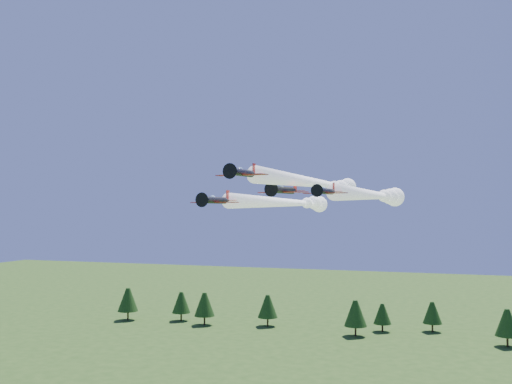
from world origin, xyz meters
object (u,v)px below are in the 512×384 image
(plane_lead, at_px, (318,183))
(plane_slot, at_px, (284,190))
(plane_left, at_px, (290,203))
(plane_right, at_px, (375,195))

(plane_lead, distance_m, plane_slot, 15.15)
(plane_left, distance_m, plane_right, 20.37)
(plane_lead, xyz_separation_m, plane_left, (-7.63, 8.13, -3.47))
(plane_lead, xyz_separation_m, plane_right, (10.52, -1.05, -2.35))
(plane_left, bearing_deg, plane_right, -19.51)
(plane_left, distance_m, plane_slot, 23.62)
(plane_right, bearing_deg, plane_slot, -123.31)
(plane_lead, height_order, plane_right, plane_lead)
(plane_lead, relative_size, plane_slot, 6.12)
(plane_slot, bearing_deg, plane_right, 57.78)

